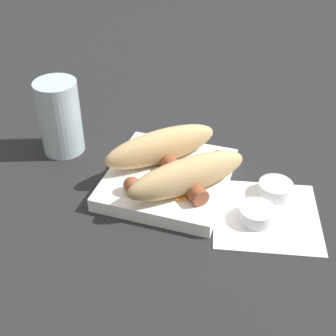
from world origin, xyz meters
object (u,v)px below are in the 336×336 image
at_px(food_tray, 168,179).
at_px(condiment_cup_near, 257,215).
at_px(sausage, 177,171).
at_px(bread_roll, 174,160).
at_px(drink_glass, 60,117).
at_px(condiment_cup_far, 275,190).

height_order(food_tray, condiment_cup_near, same).
xyz_separation_m(food_tray, sausage, (0.01, 0.02, 0.02)).
bearing_deg(sausage, condiment_cup_near, 75.96).
height_order(bread_roll, condiment_cup_near, bread_roll).
distance_m(bread_roll, drink_glass, 0.23).
relative_size(sausage, condiment_cup_near, 2.51).
bearing_deg(condiment_cup_near, bread_roll, -105.34).
bearing_deg(drink_glass, sausage, 78.01).
bearing_deg(bread_roll, condiment_cup_near, 74.66).
distance_m(sausage, condiment_cup_far, 0.16).
height_order(condiment_cup_far, drink_glass, drink_glass).
xyz_separation_m(food_tray, drink_glass, (-0.04, -0.21, 0.05)).
xyz_separation_m(food_tray, condiment_cup_near, (0.04, 0.15, -0.00)).
distance_m(food_tray, condiment_cup_near, 0.16).
relative_size(food_tray, condiment_cup_near, 3.74).
bearing_deg(condiment_cup_far, sausage, -77.58).
relative_size(food_tray, bread_roll, 0.87).
distance_m(sausage, condiment_cup_near, 0.14).
bearing_deg(food_tray, bread_roll, 74.81).
height_order(food_tray, bread_roll, bread_roll).
height_order(bread_roll, drink_glass, drink_glass).
bearing_deg(bread_roll, drink_glass, -101.08).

